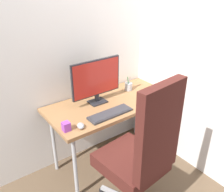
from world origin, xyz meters
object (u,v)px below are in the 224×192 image
object	(u,v)px
desk_clamp_accessory	(66,127)
mouse	(81,126)
office_chair	(141,153)
monitor	(96,79)
keyboard	(110,114)
notebook	(155,95)
pen_holder	(128,86)

from	to	relation	value
desk_clamp_accessory	mouse	bearing A→B (deg)	-18.41
mouse	desk_clamp_accessory	xyz separation A→B (m)	(-0.11, 0.04, 0.02)
office_chair	monitor	xyz separation A→B (m)	(0.11, 0.76, 0.31)
desk_clamp_accessory	keyboard	bearing A→B (deg)	-1.45
monitor	keyboard	size ratio (longest dim) A/B	1.23
monitor	keyboard	world-z (taller)	monitor
notebook	pen_holder	bearing A→B (deg)	121.73
monitor	keyboard	bearing A→B (deg)	-98.01
desk_clamp_accessory	monitor	bearing A→B (deg)	29.38
keyboard	notebook	bearing A→B (deg)	3.64
office_chair	desk_clamp_accessory	bearing A→B (deg)	125.12
mouse	notebook	bearing A→B (deg)	20.42
mouse	notebook	size ratio (longest dim) A/B	0.51
mouse	pen_holder	size ratio (longest dim) A/B	0.52
mouse	notebook	distance (m)	0.92
office_chair	pen_holder	bearing A→B (deg)	55.88
mouse	pen_holder	distance (m)	0.85
monitor	mouse	size ratio (longest dim) A/B	6.24
monitor	mouse	xyz separation A→B (m)	(-0.36, -0.30, -0.22)
pen_holder	desk_clamp_accessory	world-z (taller)	pen_holder
monitor	pen_holder	bearing A→B (deg)	4.04
office_chair	desk_clamp_accessory	xyz separation A→B (m)	(-0.35, 0.50, 0.11)
office_chair	pen_holder	world-z (taller)	office_chair
keyboard	desk_clamp_accessory	bearing A→B (deg)	178.55
pen_holder	notebook	world-z (taller)	pen_holder
keyboard	mouse	distance (m)	0.32
notebook	mouse	bearing A→B (deg)	-172.18
monitor	desk_clamp_accessory	bearing A→B (deg)	-150.62
office_chair	mouse	xyz separation A→B (m)	(-0.24, 0.46, 0.09)
keyboard	notebook	world-z (taller)	keyboard
monitor	desk_clamp_accessory	xyz separation A→B (m)	(-0.47, -0.26, -0.20)
office_chair	notebook	bearing A→B (deg)	37.96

